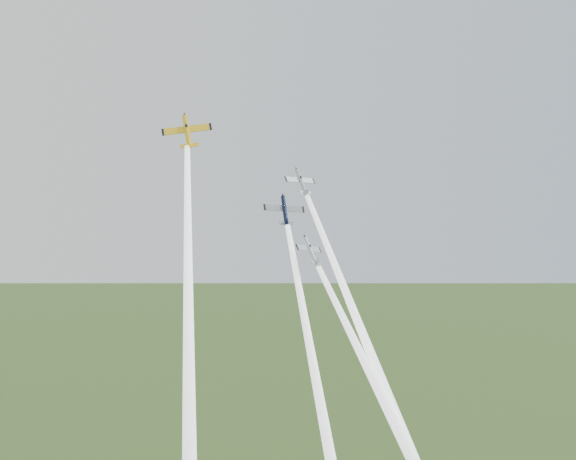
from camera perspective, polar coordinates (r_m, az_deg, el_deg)
The scene contains 8 objects.
plane_yellow at distance 123.66m, azimuth -7.98°, elevation 7.72°, with size 8.45×8.39×1.32m, color yellow, non-canonical shape.
smoke_trail_yellow at distance 103.78m, azimuth -7.85°, elevation -9.34°, with size 2.31×2.31×71.71m, color white, non-canonical shape.
plane_navy at distance 129.06m, azimuth -0.26°, elevation 1.56°, with size 7.62×7.56×1.19m, color black, non-canonical shape.
smoke_trail_navy at distance 114.21m, azimuth 2.81°, elevation -14.74°, with size 2.31×2.31×69.69m, color white, non-canonical shape.
plane_silver_right at distance 134.00m, azimuth 1.06°, elevation 3.84°, with size 6.90×6.84×1.08m, color #B2B9C1, non-canonical shape.
smoke_trail_silver_right at distance 122.02m, azimuth 6.74°, elevation -10.13°, with size 2.31×2.31×64.83m, color white, non-canonical shape.
plane_silver_low at distance 123.28m, azimuth 1.78°, elevation -1.62°, with size 6.64×6.59×1.04m, color silver, non-canonical shape.
smoke_trail_silver_low at distance 118.26m, azimuth 7.97°, elevation -14.01°, with size 2.31×2.31×52.55m, color white, non-canonical shape.
Camera 1 is at (-55.02, -114.42, 94.52)m, focal length 45.00 mm.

